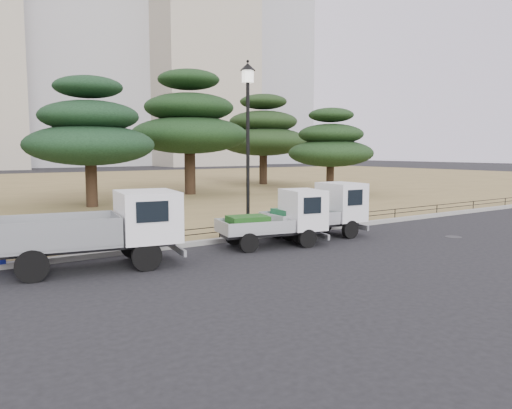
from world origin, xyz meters
TOP-DOWN VIEW (x-y plane):
  - ground at (0.00, 0.00)m, footprint 220.00×220.00m
  - lawn at (0.00, 30.60)m, footprint 120.00×56.00m
  - curb at (0.00, 2.60)m, footprint 120.00×0.25m
  - truck_large at (-5.52, 1.22)m, footprint 4.87×2.54m
  - truck_kei_front at (0.30, 1.06)m, footprint 3.68×2.13m
  - truck_kei_rear at (2.49, 1.47)m, footprint 3.79×1.81m
  - street_lamp at (0.27, 2.90)m, footprint 0.54×0.54m
  - pipe_fence at (0.00, 2.75)m, footprint 38.00×0.04m
  - manhole at (6.50, -1.20)m, footprint 0.60×0.60m
  - pine_center_left at (-1.85, 14.71)m, footprint 6.70×6.70m
  - pine_center_right at (5.95, 18.68)m, footprint 7.86×7.86m
  - pine_east_near at (13.84, 13.29)m, footprint 5.77×5.77m
  - pine_east_far at (15.91, 24.15)m, footprint 7.82×7.82m
  - tower_east at (40.00, 82.00)m, footprint 20.00×18.00m
  - tower_far_east at (58.00, 90.00)m, footprint 24.00×20.00m
  - radio_tower at (72.00, 85.00)m, footprint 1.80×1.80m

SIDE VIEW (x-z plane):
  - ground at x=0.00m, z-range 0.00..0.00m
  - manhole at x=6.50m, z-range 0.00..0.01m
  - lawn at x=0.00m, z-range 0.00..0.15m
  - curb at x=0.00m, z-range 0.00..0.16m
  - pipe_fence at x=0.00m, z-range 0.24..0.64m
  - truck_kei_front at x=0.30m, z-range 0.00..1.82m
  - truck_kei_rear at x=2.49m, z-range 0.00..1.94m
  - truck_large at x=-5.52m, z-range 0.11..2.14m
  - pine_east_near at x=13.84m, z-range 0.60..6.43m
  - pine_center_left at x=-1.85m, z-range 0.68..7.48m
  - street_lamp at x=0.27m, z-range 1.21..7.21m
  - pine_east_far at x=15.91m, z-range 0.75..8.61m
  - pine_center_right at x=5.95m, z-range 0.81..9.15m
  - tower_east at x=40.00m, z-range 0.00..48.00m
  - radio_tower at x=72.00m, z-range -1.46..61.54m
  - tower_far_east at x=58.00m, z-range 0.00..70.00m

